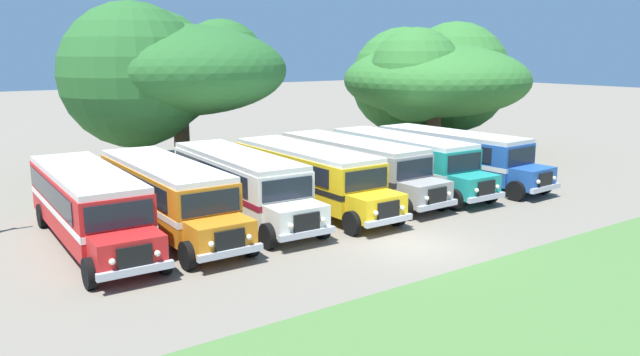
% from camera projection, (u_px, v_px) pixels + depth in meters
% --- Properties ---
extents(ground_plane, '(220.00, 220.00, 0.00)m').
position_uv_depth(ground_plane, '(412.00, 246.00, 23.30)').
color(ground_plane, slate).
extents(foreground_grass_strip, '(80.00, 8.81, 0.01)m').
position_uv_depth(foreground_grass_strip, '(586.00, 310.00, 17.53)').
color(foreground_grass_strip, '#4C7538').
rests_on(foreground_grass_strip, ground_plane).
extents(parked_bus_slot_0, '(2.92, 10.87, 2.82)m').
position_uv_depth(parked_bus_slot_0, '(88.00, 203.00, 23.43)').
color(parked_bus_slot_0, red).
rests_on(parked_bus_slot_0, ground_plane).
extents(parked_bus_slot_1, '(2.75, 10.85, 2.82)m').
position_uv_depth(parked_bus_slot_1, '(167.00, 193.00, 25.06)').
color(parked_bus_slot_1, orange).
rests_on(parked_bus_slot_1, ground_plane).
extents(parked_bus_slot_2, '(3.07, 10.89, 2.82)m').
position_uv_depth(parked_bus_slot_2, '(240.00, 181.00, 27.29)').
color(parked_bus_slot_2, silver).
rests_on(parked_bus_slot_2, ground_plane).
extents(parked_bus_slot_3, '(2.69, 10.84, 2.82)m').
position_uv_depth(parked_bus_slot_3, '(308.00, 174.00, 28.93)').
color(parked_bus_slot_3, yellow).
rests_on(parked_bus_slot_3, ground_plane).
extents(parked_bus_slot_4, '(2.89, 10.87, 2.82)m').
position_uv_depth(parked_bus_slot_4, '(355.00, 165.00, 31.27)').
color(parked_bus_slot_4, '#9E9993').
rests_on(parked_bus_slot_4, ground_plane).
extents(parked_bus_slot_5, '(2.86, 10.86, 2.82)m').
position_uv_depth(parked_bus_slot_5, '(404.00, 159.00, 32.87)').
color(parked_bus_slot_5, teal).
rests_on(parked_bus_slot_5, ground_plane).
extents(parked_bus_slot_6, '(3.20, 10.91, 2.82)m').
position_uv_depth(parked_bus_slot_6, '(455.00, 154.00, 34.52)').
color(parked_bus_slot_6, '#23519E').
rests_on(parked_bus_slot_6, ground_plane).
extents(broad_shade_tree, '(13.46, 14.43, 9.98)m').
position_uv_depth(broad_shade_tree, '(167.00, 71.00, 36.48)').
color(broad_shade_tree, brown).
rests_on(broad_shade_tree, ground_plane).
extents(secondary_tree, '(14.38, 14.11, 9.53)m').
position_uv_depth(secondary_tree, '(431.00, 79.00, 45.13)').
color(secondary_tree, brown).
rests_on(secondary_tree, ground_plane).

